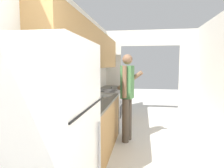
{
  "coord_description": "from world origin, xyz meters",
  "views": [
    {
      "loc": [
        -0.17,
        -0.59,
        1.48
      ],
      "look_at": [
        -0.83,
        3.58,
        1.08
      ],
      "focal_mm": 32.0,
      "sensor_mm": 36.0,
      "label": 1
    }
  ],
  "objects": [
    {
      "name": "wall_left",
      "position": [
        -1.24,
        2.53,
        1.49
      ],
      "size": [
        0.38,
        7.74,
        2.5
      ],
      "color": "silver",
      "rests_on": "ground_plane"
    },
    {
      "name": "refrigerator",
      "position": [
        -0.92,
        0.7,
        0.83
      ],
      "size": [
        0.78,
        0.77,
        1.65
      ],
      "color": "white",
      "rests_on": "ground_plane"
    },
    {
      "name": "counter_left",
      "position": [
        -0.99,
        2.93,
        0.45
      ],
      "size": [
        0.62,
        4.04,
        0.89
      ],
      "color": "#B2844C",
      "rests_on": "ground_plane"
    },
    {
      "name": "wall_far_with_doorway",
      "position": [
        0.0,
        5.37,
        1.44
      ],
      "size": [
        2.98,
        0.06,
        2.5
      ],
      "color": "silver",
      "rests_on": "ground_plane"
    },
    {
      "name": "person",
      "position": [
        -0.48,
        3.23,
        0.91
      ],
      "size": [
        0.54,
        0.44,
        1.69
      ],
      "rotation": [
        0.0,
        0.0,
        1.3
      ],
      "color": "#4C4238",
      "rests_on": "ground_plane"
    },
    {
      "name": "knife",
      "position": [
        -0.99,
        4.56,
        0.9
      ],
      "size": [
        0.07,
        0.34,
        0.02
      ],
      "rotation": [
        0.0,
        0.0,
        0.17
      ],
      "color": "#B7B7BC",
      "rests_on": "counter_left"
    },
    {
      "name": "range_oven",
      "position": [
        -0.98,
        3.93,
        0.45
      ],
      "size": [
        0.66,
        0.77,
        1.03
      ],
      "color": "#B7B7BC",
      "rests_on": "ground_plane"
    }
  ]
}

